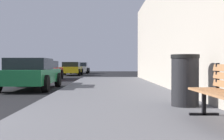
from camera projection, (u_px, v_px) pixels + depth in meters
The scene contains 6 objects.
sidewalk at pixel (132, 131), 3.99m from camera, with size 4.00×32.00×0.15m, color #5B5B60.
trash_bin at pixel (185, 80), 5.90m from camera, with size 0.59×0.59×1.07m.
car_green at pixel (31, 74), 11.58m from camera, with size 1.98×4.12×1.27m.
car_red at pixel (45, 70), 19.30m from camera, with size 1.96×4.45×1.43m.
car_yellow at pixel (72, 69), 27.12m from camera, with size 1.92×4.35×1.27m.
car_white at pixel (80, 68), 33.28m from camera, with size 2.05×4.29×1.27m.
Camera 1 is at (3.64, -3.97, 1.01)m, focal length 45.53 mm.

